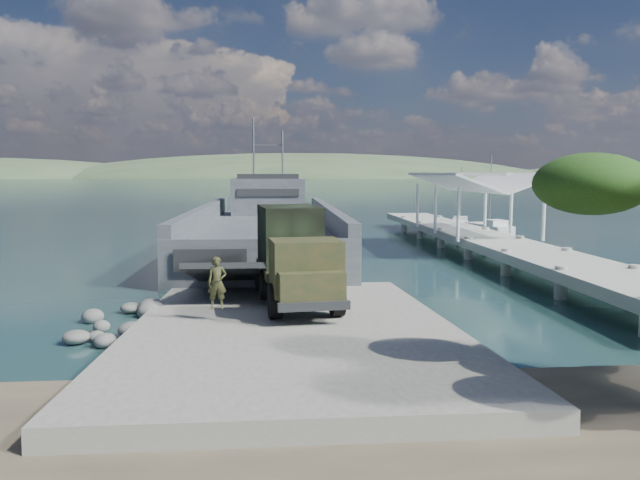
{
  "coord_description": "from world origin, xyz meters",
  "views": [
    {
      "loc": [
        -0.74,
        -20.66,
        5.27
      ],
      "look_at": [
        1.5,
        6.0,
        2.36
      ],
      "focal_mm": 35.0,
      "sensor_mm": 36.0,
      "label": 1
    }
  ],
  "objects_px": {
    "pier": "(479,229)",
    "sailboat_far": "(460,223)",
    "soldier": "(217,294)",
    "sailboat_near": "(490,228)",
    "military_truck": "(294,255)",
    "landing_craft": "(267,237)"
  },
  "relations": [
    {
      "from": "pier",
      "to": "sailboat_far",
      "type": "height_order",
      "value": "sailboat_far"
    },
    {
      "from": "soldier",
      "to": "sailboat_near",
      "type": "distance_m",
      "value": 39.15
    },
    {
      "from": "pier",
      "to": "soldier",
      "type": "relative_size",
      "value": 26.12
    },
    {
      "from": "sailboat_far",
      "to": "pier",
      "type": "bearing_deg",
      "value": -87.61
    },
    {
      "from": "soldier",
      "to": "sailboat_far",
      "type": "height_order",
      "value": "sailboat_far"
    },
    {
      "from": "pier",
      "to": "sailboat_near",
      "type": "relative_size",
      "value": 6.35
    },
    {
      "from": "military_truck",
      "to": "landing_craft",
      "type": "bearing_deg",
      "value": 87.01
    },
    {
      "from": "sailboat_near",
      "to": "sailboat_far",
      "type": "distance_m",
      "value": 6.38
    },
    {
      "from": "soldier",
      "to": "sailboat_near",
      "type": "bearing_deg",
      "value": 51.9
    },
    {
      "from": "pier",
      "to": "landing_craft",
      "type": "xyz_separation_m",
      "value": [
        -13.83,
        3.12,
        -0.74
      ]
    },
    {
      "from": "pier",
      "to": "landing_craft",
      "type": "bearing_deg",
      "value": 167.29
    },
    {
      "from": "pier",
      "to": "sailboat_far",
      "type": "distance_m",
      "value": 20.56
    },
    {
      "from": "landing_craft",
      "to": "soldier",
      "type": "bearing_deg",
      "value": -93.05
    },
    {
      "from": "pier",
      "to": "sailboat_far",
      "type": "relative_size",
      "value": 7.35
    },
    {
      "from": "soldier",
      "to": "sailboat_far",
      "type": "relative_size",
      "value": 0.28
    },
    {
      "from": "soldier",
      "to": "sailboat_far",
      "type": "xyz_separation_m",
      "value": [
        20.4,
        39.31,
        -1.02
      ]
    },
    {
      "from": "landing_craft",
      "to": "sailboat_near",
      "type": "xyz_separation_m",
      "value": [
        19.55,
        10.43,
        -0.49
      ]
    },
    {
      "from": "soldier",
      "to": "military_truck",
      "type": "bearing_deg",
      "value": 41.56
    },
    {
      "from": "landing_craft",
      "to": "sailboat_far",
      "type": "xyz_separation_m",
      "value": [
        18.84,
        16.78,
        -0.54
      ]
    },
    {
      "from": "landing_craft",
      "to": "soldier",
      "type": "relative_size",
      "value": 21.21
    },
    {
      "from": "pier",
      "to": "soldier",
      "type": "xyz_separation_m",
      "value": [
        -15.39,
        -19.41,
        -0.26
      ]
    },
    {
      "from": "soldier",
      "to": "landing_craft",
      "type": "bearing_deg",
      "value": 80.57
    }
  ]
}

